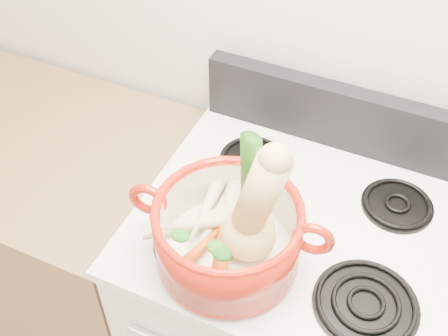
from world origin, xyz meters
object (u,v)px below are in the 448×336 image
at_px(leek, 251,189).
at_px(squash, 250,206).
at_px(dutch_oven, 228,234).
at_px(stove_body, 287,325).

bearing_deg(leek, squash, -45.01).
relative_size(dutch_oven, squash, 1.06).
relative_size(stove_body, squash, 3.10).
height_order(dutch_oven, squash, squash).
xyz_separation_m(stove_body, dutch_oven, (-0.12, -0.18, 0.59)).
distance_m(stove_body, squash, 0.71).
bearing_deg(dutch_oven, stove_body, 48.42).
xyz_separation_m(stove_body, squash, (-0.08, -0.16, 0.69)).
height_order(stove_body, squash, squash).
distance_m(stove_body, dutch_oven, 0.62).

